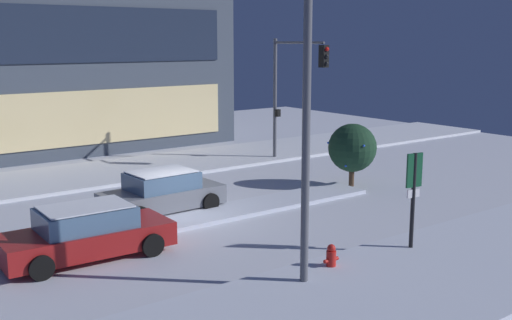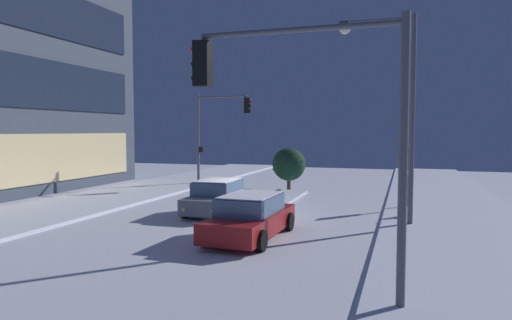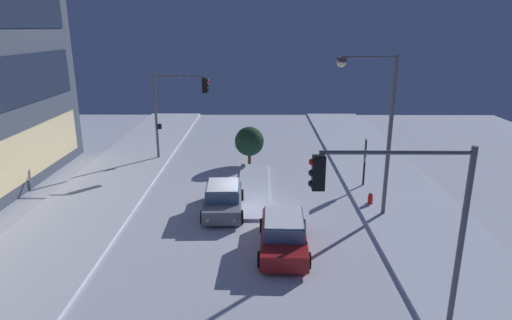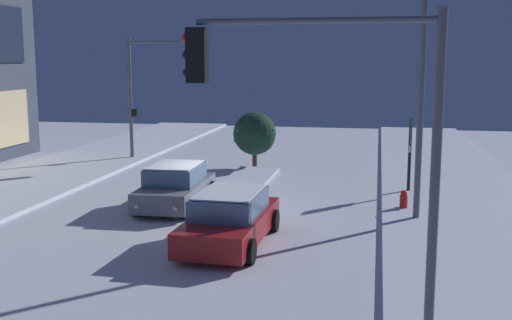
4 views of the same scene
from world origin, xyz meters
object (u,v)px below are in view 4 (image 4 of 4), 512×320
at_px(traffic_light_corner_far_right, 157,78).
at_px(fire_hydrant, 404,201).
at_px(parking_info_sign, 410,146).
at_px(decorated_tree_median, 255,134).
at_px(car_far, 176,187).
at_px(street_lamp_arched, 398,56).
at_px(traffic_light_corner_near_left, 329,110).
at_px(car_near, 230,219).

relative_size(traffic_light_corner_far_right, fire_hydrant, 8.26).
distance_m(parking_info_sign, decorated_tree_median, 8.21).
distance_m(car_far, street_lamp_arched, 8.56).
relative_size(traffic_light_corner_far_right, street_lamp_arched, 0.76).
height_order(traffic_light_corner_near_left, street_lamp_arched, street_lamp_arched).
distance_m(car_far, traffic_light_corner_near_left, 11.37).
bearing_deg(car_near, decorated_tree_median, 9.80).
xyz_separation_m(car_near, street_lamp_arched, (3.46, -4.45, 4.44)).
height_order(traffic_light_corner_far_right, decorated_tree_median, traffic_light_corner_far_right).
relative_size(car_far, fire_hydrant, 6.01).
distance_m(traffic_light_corner_far_right, street_lamp_arched, 15.02).
distance_m(car_near, traffic_light_corner_far_right, 15.36).
distance_m(car_near, street_lamp_arched, 7.17).
relative_size(car_near, parking_info_sign, 1.67).
xyz_separation_m(street_lamp_arched, fire_hydrant, (1.28, -0.40, -4.80)).
bearing_deg(decorated_tree_median, street_lamp_arched, -144.74).
relative_size(car_far, street_lamp_arched, 0.56).
relative_size(car_near, street_lamp_arched, 0.61).
bearing_deg(car_far, traffic_light_corner_far_right, -158.96).
bearing_deg(fire_hydrant, car_near, 134.34).
bearing_deg(street_lamp_arched, parking_info_sign, -101.28).
relative_size(parking_info_sign, decorated_tree_median, 1.10).
relative_size(traffic_light_corner_far_right, parking_info_sign, 2.10).
height_order(car_far, decorated_tree_median, decorated_tree_median).
bearing_deg(car_near, street_lamp_arched, -50.33).
distance_m(car_far, traffic_light_corner_far_right, 10.76).
distance_m(traffic_light_corner_near_left, fire_hydrant, 10.73).
relative_size(traffic_light_corner_far_right, decorated_tree_median, 2.31).
distance_m(car_far, fire_hydrant, 7.76).
relative_size(fire_hydrant, parking_info_sign, 0.25).
xyz_separation_m(car_near, decorated_tree_median, (12.16, 1.71, 0.91)).
xyz_separation_m(traffic_light_corner_near_left, parking_info_sign, (12.75, -2.05, -2.32)).
height_order(traffic_light_corner_near_left, parking_info_sign, traffic_light_corner_near_left).
height_order(traffic_light_corner_far_right, parking_info_sign, traffic_light_corner_far_right).
bearing_deg(car_far, parking_info_sign, 112.95).
bearing_deg(fire_hydrant, traffic_light_corner_far_right, 53.66).
bearing_deg(traffic_light_corner_near_left, car_far, -56.79).
height_order(car_near, traffic_light_corner_far_right, traffic_light_corner_far_right).
bearing_deg(parking_info_sign, car_near, 63.43).
bearing_deg(parking_info_sign, traffic_light_corner_far_right, -18.15).
bearing_deg(parking_info_sign, car_far, 32.17).
bearing_deg(decorated_tree_median, traffic_light_corner_far_right, 77.26).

